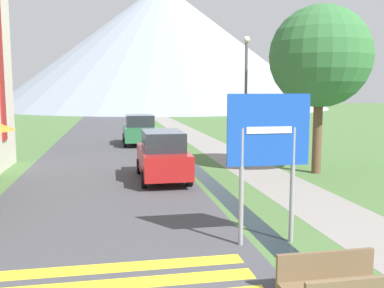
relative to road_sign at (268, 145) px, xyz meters
name	(u,v)px	position (x,y,z in m)	size (l,w,h in m)	color
ground_plane	(152,149)	(-1.01, 15.56, -2.13)	(160.00, 160.00, 0.00)	#476B38
road	(108,133)	(-3.51, 25.56, -2.13)	(6.40, 60.00, 0.01)	#424247
footpath	(185,131)	(2.59, 25.56, -2.13)	(2.20, 60.00, 0.01)	gray
drainage_channel	(155,132)	(0.19, 25.56, -2.13)	(0.60, 60.00, 0.00)	black
crosswalk_marking	(98,286)	(-3.51, -1.41, -2.12)	(5.44, 1.84, 0.01)	yellow
mountain_distant	(163,46)	(6.82, 75.85, 9.74)	(62.77, 62.77, 23.73)	gray
road_sign	(268,145)	(0.00, 0.00, 0.00)	(1.79, 0.11, 3.20)	gray
parked_car_near	(163,155)	(-1.41, 6.98, -1.22)	(1.73, 4.06, 1.82)	#A31919
parked_car_far	(140,130)	(-1.56, 17.56, -1.22)	(1.99, 3.87, 1.82)	#28663D
streetlamp	(246,91)	(2.36, 8.94, 1.11)	(0.28, 0.28, 5.50)	#515156
tree_by_path	(320,57)	(4.77, 7.18, 2.42)	(3.93, 3.93, 6.54)	brown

